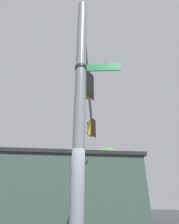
% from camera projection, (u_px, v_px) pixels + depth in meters
% --- Properties ---
extents(signal_pole, '(0.27, 0.27, 7.31)m').
position_uv_depth(signal_pole, '(80.00, 102.00, 4.30)').
color(signal_pole, slate).
rests_on(signal_pole, ground).
extents(mast_arm, '(7.17, 3.92, 0.15)m').
position_uv_depth(mast_arm, '(89.00, 91.00, 9.20)').
color(mast_arm, slate).
extents(traffic_light_nearest_pole, '(0.54, 0.49, 1.31)m').
position_uv_depth(traffic_light_nearest_pole, '(86.00, 86.00, 7.46)').
color(traffic_light_nearest_pole, black).
extents(traffic_light_mid_inner, '(0.54, 0.49, 1.31)m').
position_uv_depth(traffic_light_mid_inner, '(91.00, 128.00, 11.76)').
color(traffic_light_mid_inner, black).
extents(street_name_sign, '(0.66, 1.08, 0.22)m').
position_uv_depth(street_name_sign, '(91.00, 68.00, 4.74)').
color(street_name_sign, '#147238').
extents(bird_flying, '(0.36, 0.22, 0.09)m').
position_uv_depth(bird_flying, '(106.00, 65.00, 12.92)').
color(bird_flying, gray).
extents(storefront_building, '(13.29, 14.19, 5.16)m').
position_uv_depth(storefront_building, '(68.00, 188.00, 16.09)').
color(storefront_building, '#33473D').
rests_on(storefront_building, ground).
extents(tree_by_storefront, '(2.83, 2.83, 6.25)m').
position_uv_depth(tree_by_storefront, '(108.00, 163.00, 17.23)').
color(tree_by_storefront, '#4C3823').
rests_on(tree_by_storefront, ground).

